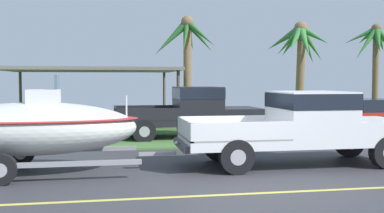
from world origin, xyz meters
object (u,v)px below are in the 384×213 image
object	(u,v)px
boat_on_trailer	(33,128)
palm_tree_near_left	(376,47)
parked_pickup_background	(196,110)
parked_sedan_near	(384,116)
carport_awning	(92,71)
palm_tree_mid	(300,48)
pickup_truck_towing	(309,124)
palm_tree_near_right	(186,46)

from	to	relation	value
boat_on_trailer	palm_tree_near_left	size ratio (longest dim) A/B	1.19
parked_pickup_background	parked_sedan_near	xyz separation A→B (m)	(7.98, 0.54, -0.38)
parked_sedan_near	carport_awning	bearing A→B (deg)	158.94
parked_sedan_near	palm_tree_mid	xyz separation A→B (m)	(-2.57, 2.67, 2.95)
parked_sedan_near	boat_on_trailer	bearing A→B (deg)	-154.42
pickup_truck_towing	palm_tree_mid	xyz separation A→B (m)	(3.57, 8.82, 2.59)
pickup_truck_towing	carport_awning	world-z (taller)	carport_awning
boat_on_trailer	palm_tree_near_left	xyz separation A→B (m)	(14.79, 9.95, 2.75)
carport_awning	pickup_truck_towing	bearing A→B (deg)	-61.83
parked_sedan_near	palm_tree_near_right	world-z (taller)	palm_tree_near_right
boat_on_trailer	palm_tree_near_right	world-z (taller)	palm_tree_near_right
pickup_truck_towing	palm_tree_near_left	xyz separation A→B (m)	(8.10, 9.95, 2.76)
pickup_truck_towing	parked_pickup_background	size ratio (longest dim) A/B	1.07
pickup_truck_towing	carport_awning	distance (m)	12.27
carport_awning	palm_tree_near_right	size ratio (longest dim) A/B	1.49
boat_on_trailer	parked_pickup_background	size ratio (longest dim) A/B	1.07
pickup_truck_towing	palm_tree_mid	distance (m)	9.86
boat_on_trailer	palm_tree_mid	distance (m)	13.78
boat_on_trailer	parked_pickup_background	xyz separation A→B (m)	(4.87, 5.61, 0.00)
pickup_truck_towing	parked_pickup_background	xyz separation A→B (m)	(-1.83, 5.61, 0.02)
parked_pickup_background	palm_tree_near_left	world-z (taller)	palm_tree_near_left
carport_awning	palm_tree_near_left	bearing A→B (deg)	-3.23
pickup_truck_towing	palm_tree_near_left	distance (m)	13.12
parked_pickup_background	pickup_truck_towing	bearing A→B (deg)	-71.93
carport_awning	palm_tree_near_right	distance (m)	4.54
boat_on_trailer	palm_tree_mid	size ratio (longest dim) A/B	1.23
carport_awning	palm_tree_near_left	size ratio (longest dim) A/B	1.57
parked_sedan_near	carport_awning	distance (m)	12.89
pickup_truck_towing	palm_tree_near_right	world-z (taller)	palm_tree_near_right
carport_awning	parked_pickup_background	bearing A→B (deg)	-52.59
palm_tree_mid	palm_tree_near_right	bearing A→B (deg)	159.76
boat_on_trailer	parked_sedan_near	distance (m)	14.24
palm_tree_mid	palm_tree_near_left	bearing A→B (deg)	13.97
boat_on_trailer	palm_tree_near_left	bearing A→B (deg)	33.92
parked_sedan_near	palm_tree_near_right	bearing A→B (deg)	149.11
carport_awning	palm_tree_mid	distance (m)	9.56
pickup_truck_towing	parked_pickup_background	bearing A→B (deg)	108.07
palm_tree_near_left	palm_tree_near_right	distance (m)	9.48
palm_tree_near_left	palm_tree_near_right	bearing A→B (deg)	175.80
palm_tree_near_right	boat_on_trailer	bearing A→B (deg)	-116.62
parked_sedan_near	palm_tree_near_left	distance (m)	5.29
boat_on_trailer	parked_sedan_near	world-z (taller)	boat_on_trailer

